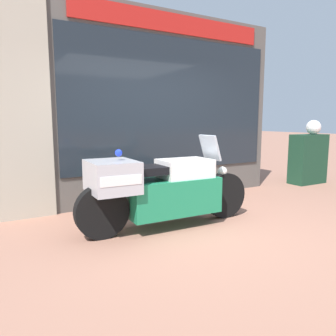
{
  "coord_description": "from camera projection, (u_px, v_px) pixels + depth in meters",
  "views": [
    {
      "loc": [
        -2.6,
        -3.27,
        1.42
      ],
      "look_at": [
        -0.19,
        0.92,
        0.72
      ],
      "focal_mm": 35.0,
      "sensor_mm": 36.0,
      "label": 1
    }
  ],
  "objects": [
    {
      "name": "ground_plane",
      "position": [
        216.0,
        230.0,
        4.29
      ],
      "size": [
        60.0,
        60.0,
        0.0
      ],
      "primitive_type": "plane",
      "color": "#9E6B56"
    },
    {
      "name": "shop_building",
      "position": [
        125.0,
        107.0,
        5.56
      ],
      "size": [
        5.24,
        0.55,
        3.29
      ],
      "color": "#56514C",
      "rests_on": "ground"
    },
    {
      "name": "window_display",
      "position": [
        166.0,
        171.0,
        6.16
      ],
      "size": [
        3.84,
        0.3,
        1.95
      ],
      "color": "slate",
      "rests_on": "ground"
    },
    {
      "name": "paramedic_motorcycle",
      "position": [
        160.0,
        188.0,
        4.28
      ],
      "size": [
        2.51,
        0.68,
        1.22
      ],
      "rotation": [
        0.0,
        0.0,
        -0.03
      ],
      "color": "black",
      "rests_on": "ground"
    },
    {
      "name": "utility_cabinet",
      "position": [
        308.0,
        159.0,
        7.39
      ],
      "size": [
        0.85,
        0.41,
        1.11
      ],
      "primitive_type": "cube",
      "color": "#193D28",
      "rests_on": "ground"
    },
    {
      "name": "white_helmet",
      "position": [
        314.0,
        127.0,
        7.26
      ],
      "size": [
        0.32,
        0.32,
        0.32
      ],
      "primitive_type": "sphere",
      "color": "white",
      "rests_on": "utility_cabinet"
    }
  ]
}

